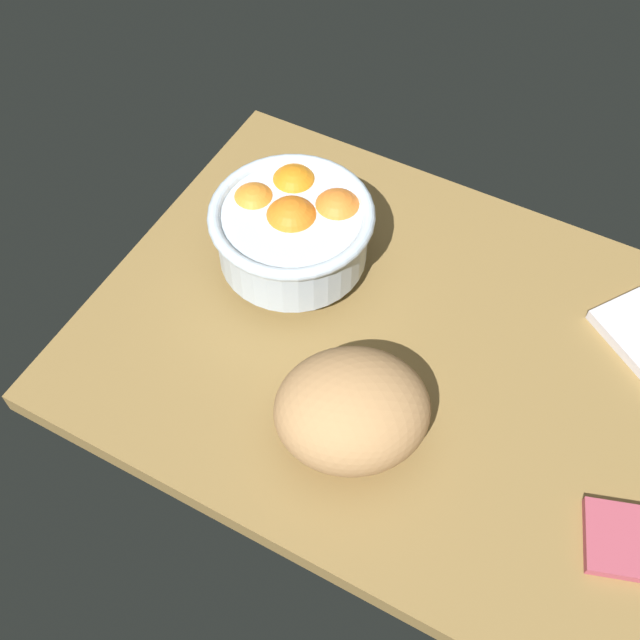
{
  "coord_description": "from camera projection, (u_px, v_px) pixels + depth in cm",
  "views": [
    {
      "loc": [
        12.99,
        -50.18,
        77.92
      ],
      "look_at": [
        -11.42,
        -4.67,
        5.0
      ],
      "focal_mm": 43.43,
      "sensor_mm": 36.0,
      "label": 1
    }
  ],
  "objects": [
    {
      "name": "fruit_bowl",
      "position": [
        293.0,
        227.0,
        0.95
      ],
      "size": [
        20.19,
        20.19,
        11.56
      ],
      "color": "silver",
      "rests_on": "ground"
    },
    {
      "name": "ground_plane",
      "position": [
        421.0,
        360.0,
        0.94
      ],
      "size": [
        80.79,
        56.95,
        3.0
      ],
      "primitive_type": "cube",
      "color": "olive"
    },
    {
      "name": "bread_loaf",
      "position": [
        352.0,
        410.0,
        0.82
      ],
      "size": [
        22.08,
        21.49,
        10.9
      ],
      "primitive_type": "ellipsoid",
      "rotation": [
        0.0,
        0.0,
        0.59
      ],
      "color": "tan",
      "rests_on": "ground"
    }
  ]
}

